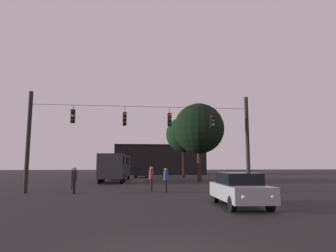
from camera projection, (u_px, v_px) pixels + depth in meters
ground_plane at (139, 183)px, 30.22m from camera, size 168.00×168.00×0.00m
overhead_signal_span at (143, 136)px, 20.94m from camera, size 15.89×0.44×6.98m
city_bus at (116, 165)px, 33.72m from camera, size 3.14×11.13×3.00m
car_near_right at (239, 189)px, 13.39m from camera, size 1.93×4.38×1.52m
car_far_left at (141, 172)px, 43.41m from camera, size 2.13×4.44×1.52m
pedestrian_crossing_left at (166, 179)px, 20.12m from camera, size 0.29×0.39×1.66m
pedestrian_crossing_center at (151, 177)px, 20.98m from camera, size 0.30×0.40×1.76m
pedestrian_crossing_right at (74, 179)px, 19.33m from camera, size 0.27×0.38×1.72m
pedestrian_near_bus at (72, 177)px, 23.03m from camera, size 0.31×0.40×1.65m
corner_building at (159, 160)px, 59.68m from camera, size 17.31×10.51×5.73m
tree_left_silhouette at (199, 129)px, 34.14m from camera, size 5.89×5.89×9.04m
tree_behind_building at (183, 135)px, 43.29m from camera, size 5.17×5.17×8.94m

